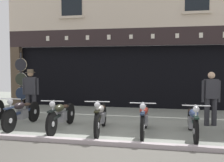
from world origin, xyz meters
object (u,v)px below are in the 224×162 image
at_px(motorcycle_center_right, 144,118).
at_px(motorcycle_center, 101,116).
at_px(motorcycle_center_left, 61,115).
at_px(salesman_left, 31,90).
at_px(shopkeeper_center, 211,96).
at_px(motorcycle_left, 22,112).
at_px(tyre_sign_pole, 21,79).
at_px(advert_board_near, 178,63).
at_px(motorcycle_right, 193,120).

bearing_deg(motorcycle_center_right, motorcycle_center, -0.94).
distance_m(motorcycle_center_left, salesman_left, 2.41).
relative_size(motorcycle_center_left, shopkeeper_center, 1.29).
bearing_deg(motorcycle_center_right, shopkeeper_center, -144.61).
height_order(motorcycle_left, shopkeeper_center, shopkeeper_center).
distance_m(motorcycle_center_right, shopkeeper_center, 2.36).
bearing_deg(motorcycle_center_left, tyre_sign_pole, -44.39).
relative_size(shopkeeper_center, advert_board_near, 1.69).
bearing_deg(advert_board_near, motorcycle_center_left, -128.62).
bearing_deg(advert_board_near, shopkeeper_center, -74.12).
bearing_deg(motorcycle_right, salesman_left, -16.36).
height_order(motorcycle_center_right, motorcycle_right, motorcycle_center_right).
bearing_deg(motorcycle_left, motorcycle_center, 176.58).
height_order(motorcycle_center_right, advert_board_near, advert_board_near).
height_order(tyre_sign_pole, advert_board_near, advert_board_near).
distance_m(motorcycle_center_right, tyre_sign_pole, 5.65).
relative_size(salesman_left, advert_board_near, 1.74).
relative_size(shopkeeper_center, tyre_sign_pole, 0.70).
relative_size(motorcycle_center_right, shopkeeper_center, 1.24).
relative_size(motorcycle_center, shopkeeper_center, 1.28).
distance_m(motorcycle_left, salesman_left, 1.62).
height_order(motorcycle_right, advert_board_near, advert_board_near).
bearing_deg(advert_board_near, motorcycle_left, -138.39).
xyz_separation_m(motorcycle_left, salesman_left, (-0.51, 1.45, 0.49)).
xyz_separation_m(salesman_left, shopkeeper_center, (5.95, -0.22, -0.03)).
bearing_deg(salesman_left, motorcycle_left, 95.25).
relative_size(salesman_left, shopkeeper_center, 1.03).
bearing_deg(motorcycle_center, motorcycle_left, -9.43).
xyz_separation_m(motorcycle_left, shopkeeper_center, (5.44, 1.24, 0.46)).
height_order(motorcycle_center_left, salesman_left, salesman_left).
xyz_separation_m(motorcycle_center_left, tyre_sign_pole, (-2.68, 2.49, 0.82)).
bearing_deg(tyre_sign_pole, motorcycle_right, -22.02).
bearing_deg(motorcycle_right, tyre_sign_pole, -21.80).
distance_m(motorcycle_center_right, salesman_left, 4.40).
height_order(motorcycle_center_right, shopkeeper_center, shopkeeper_center).
bearing_deg(motorcycle_center, tyre_sign_pole, -39.70).
height_order(motorcycle_left, advert_board_near, advert_board_near).
height_order(motorcycle_left, motorcycle_right, motorcycle_left).
distance_m(motorcycle_left, advert_board_near, 6.35).
distance_m(motorcycle_left, motorcycle_center_right, 3.57).
distance_m(motorcycle_center, advert_board_near, 5.00).
relative_size(motorcycle_left, shopkeeper_center, 1.25).
distance_m(motorcycle_left, motorcycle_center, 2.40).
height_order(motorcycle_center_right, tyre_sign_pole, tyre_sign_pole).
bearing_deg(salesman_left, motorcycle_center_left, 124.67).
bearing_deg(salesman_left, motorcycle_center_right, 144.59).
height_order(motorcycle_right, salesman_left, salesman_left).
bearing_deg(advert_board_near, motorcycle_center, -117.71).
xyz_separation_m(shopkeeper_center, advert_board_near, (-0.82, 2.87, 0.98)).
bearing_deg(motorcycle_left, motorcycle_center_right, 177.59).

